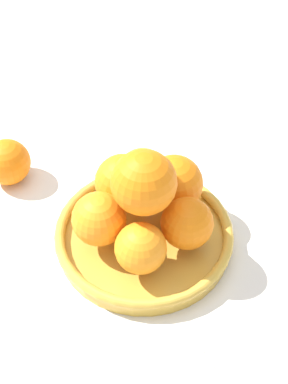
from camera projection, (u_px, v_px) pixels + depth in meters
name	position (u px, v px, depth m)	size (l,w,h in m)	color
ground_plane	(144.00, 242.00, 0.75)	(4.00, 4.00, 0.00)	silver
fruit_bowl	(144.00, 235.00, 0.74)	(0.25, 0.25, 0.03)	gold
orange_pile	(145.00, 198.00, 0.69)	(0.18, 0.19, 0.14)	orange
stray_orange	(7.00, 162.00, 0.81)	(0.07, 0.07, 0.07)	orange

